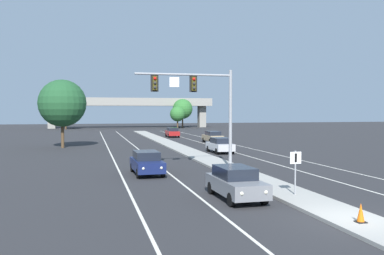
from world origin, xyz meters
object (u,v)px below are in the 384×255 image
object	(u,v)px
median_sign_post	(295,166)
car_oncoming_navy	(147,162)
car_oncoming_grey	(236,182)
tree_far_left_a	(62,103)
car_receding_silver	(220,145)
tree_far_left_c	(66,110)
car_receding_red	(172,132)
tree_far_right_b	(178,114)
traffic_cone_median_nose	(361,213)
car_receding_tan	(213,137)
overhead_signal_mast	(201,97)
tree_far_right_a	(183,109)

from	to	relation	value
median_sign_post	car_oncoming_navy	bearing A→B (deg)	123.69
car_oncoming_grey	tree_far_left_a	xyz separation A→B (m)	(-10.09, 31.58, 4.41)
car_receding_silver	tree_far_left_c	distance (m)	63.74
car_receding_red	tree_far_right_b	size ratio (longest dim) A/B	0.82
car_receding_silver	tree_far_left_c	bearing A→B (deg)	106.99
car_oncoming_grey	car_receding_silver	distance (m)	22.50
car_receding_silver	traffic_cone_median_nose	world-z (taller)	car_receding_silver
traffic_cone_median_nose	tree_far_right_b	size ratio (longest dim) A/B	0.13
tree_far_left_c	car_receding_tan	bearing A→B (deg)	-65.35
overhead_signal_mast	tree_far_right_b	xyz separation A→B (m)	(13.39, 72.37, -1.75)
overhead_signal_mast	tree_far_right_a	bearing A→B (deg)	78.50
median_sign_post	car_oncoming_grey	xyz separation A→B (m)	(-3.01, 0.41, -0.77)
tree_far_right_a	tree_far_left_c	size ratio (longest dim) A/B	1.06
car_receding_tan	car_receding_red	distance (m)	13.54
tree_far_left_c	median_sign_post	bearing A→B (deg)	-79.40
median_sign_post	tree_far_right_a	distance (m)	86.68
tree_far_right_a	traffic_cone_median_nose	bearing A→B (deg)	-98.31
car_receding_red	tree_far_right_b	xyz separation A→B (m)	(8.00, 34.07, 2.76)
car_oncoming_grey	tree_far_right_b	bearing A→B (deg)	80.17
car_receding_tan	overhead_signal_mast	bearing A→B (deg)	-108.51
tree_far_right_a	tree_far_left_c	bearing A→B (deg)	-174.66
tree_far_right_a	tree_far_right_b	bearing A→B (deg)	-123.65
tree_far_right_a	tree_far_left_c	world-z (taller)	tree_far_right_a
median_sign_post	car_receding_tan	world-z (taller)	median_sign_post
median_sign_post	car_receding_tan	bearing A→B (deg)	79.98
car_oncoming_navy	car_receding_red	xyz separation A→B (m)	(9.47, 39.32, 0.00)
car_receding_tan	tree_far_left_a	bearing A→B (deg)	-169.87
median_sign_post	car_receding_tan	distance (m)	36.02
tree_far_right_b	tree_far_right_a	bearing A→B (deg)	56.35
car_receding_tan	car_receding_red	xyz separation A→B (m)	(-3.02, 13.19, 0.00)
tree_far_left_a	car_receding_silver	bearing A→B (deg)	-31.53
car_receding_red	overhead_signal_mast	bearing A→B (deg)	-98.00
overhead_signal_mast	tree_far_left_c	size ratio (longest dim) A/B	1.03
traffic_cone_median_nose	tree_far_right_b	world-z (taller)	tree_far_right_b
car_receding_red	tree_far_right_a	bearing A→B (deg)	74.97
tree_far_right_b	car_oncoming_grey	bearing A→B (deg)	-99.83
car_oncoming_navy	car_receding_tan	bearing A→B (deg)	64.44
car_oncoming_navy	tree_far_left_a	bearing A→B (deg)	106.89
median_sign_post	tree_far_left_c	world-z (taller)	tree_far_left_c
median_sign_post	traffic_cone_median_nose	distance (m)	5.46
tree_far_left_a	car_receding_red	bearing A→B (deg)	45.53
car_oncoming_navy	tree_far_right_b	size ratio (longest dim) A/B	0.82
overhead_signal_mast	tree_far_left_a	bearing A→B (deg)	116.86
overhead_signal_mast	tree_far_left_a	size ratio (longest dim) A/B	0.90
car_receding_silver	tree_far_right_b	world-z (taller)	tree_far_right_b
car_receding_silver	traffic_cone_median_nose	xyz separation A→B (m)	(-3.19, -27.43, -0.31)
traffic_cone_median_nose	tree_far_left_c	xyz separation A→B (m)	(-15.40, 88.28, 4.06)
traffic_cone_median_nose	tree_far_right_a	distance (m)	92.03
traffic_cone_median_nose	tree_far_right_a	bearing A→B (deg)	81.69
tree_far_right_b	tree_far_left_c	world-z (taller)	tree_far_left_c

